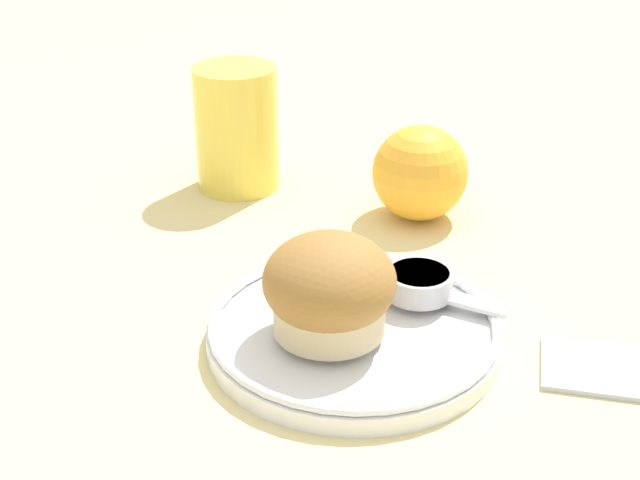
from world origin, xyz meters
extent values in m
plane|color=beige|center=(0.00, 0.00, 0.00)|extent=(3.00, 3.00, 0.00)
cylinder|color=white|center=(-0.02, -0.02, 0.01)|extent=(0.21, 0.21, 0.01)
torus|color=white|center=(-0.02, -0.02, 0.02)|extent=(0.20, 0.20, 0.01)
cylinder|color=beige|center=(-0.03, -0.03, 0.04)|extent=(0.08, 0.08, 0.03)
ellipsoid|color=olive|center=(-0.03, -0.03, 0.06)|extent=(0.09, 0.09, 0.06)
cylinder|color=silver|center=(0.02, 0.03, 0.03)|extent=(0.05, 0.05, 0.02)
cylinder|color=silver|center=(0.02, 0.03, 0.04)|extent=(0.04, 0.04, 0.00)
sphere|color=maroon|center=(-0.01, 0.02, 0.03)|extent=(0.02, 0.02, 0.02)
sphere|color=maroon|center=(0.00, 0.02, 0.03)|extent=(0.02, 0.02, 0.02)
cube|color=silver|center=(0.00, 0.04, 0.02)|extent=(0.18, 0.06, 0.00)
sphere|color=#F4A82D|center=(0.00, 0.20, 0.04)|extent=(0.09, 0.09, 0.09)
cylinder|color=#EAD14C|center=(-0.18, 0.23, 0.06)|extent=(0.08, 0.08, 0.12)
cube|color=#B2BCCC|center=(0.17, -0.01, 0.00)|extent=(0.11, 0.06, 0.01)
camera|label=1|loc=(0.07, -0.53, 0.35)|focal=50.00mm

